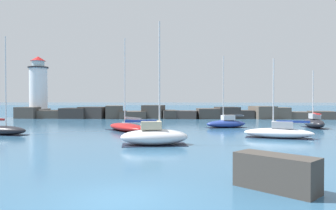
{
  "coord_description": "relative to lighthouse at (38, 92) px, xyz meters",
  "views": [
    {
      "loc": [
        2.49,
        -12.07,
        3.76
      ],
      "look_at": [
        0.41,
        28.63,
        2.96
      ],
      "focal_mm": 35.0,
      "sensor_mm": 36.0,
      "label": 1
    }
  ],
  "objects": [
    {
      "name": "ground_plane",
      "position": [
        26.19,
        -50.7,
        -5.13
      ],
      "size": [
        600.0,
        600.0,
        0.0
      ],
      "primitive_type": "plane",
      "color": "#336084"
    },
    {
      "name": "sailboat_moored_5",
      "position": [
        45.27,
        -19.96,
        -4.43
      ],
      "size": [
        2.09,
        5.41,
        7.43
      ],
      "color": "black",
      "rests_on": "ground"
    },
    {
      "name": "sailboat_moored_3",
      "position": [
        9.87,
        -29.93,
        -4.58
      ],
      "size": [
        5.67,
        2.78,
        10.14
      ],
      "color": "black",
      "rests_on": "ground"
    },
    {
      "name": "sailboat_moored_1",
      "position": [
        37.62,
        -31.29,
        -4.55
      ],
      "size": [
        6.67,
        3.52,
        7.59
      ],
      "color": "white",
      "rests_on": "ground"
    },
    {
      "name": "foreground_rocks",
      "position": [
        22.72,
        -51.87,
        -4.64
      ],
      "size": [
        18.84,
        8.83,
        1.46
      ],
      "color": "#423D38",
      "rests_on": "ground"
    },
    {
      "name": "lighthouse",
      "position": [
        0.0,
        0.0,
        0.0
      ],
      "size": [
        4.56,
        4.56,
        12.02
      ],
      "color": "gray",
      "rests_on": "ground"
    },
    {
      "name": "sailboat_moored_4",
      "position": [
        26.21,
        -36.43,
        -4.38
      ],
      "size": [
        5.8,
        3.33,
        9.99
      ],
      "color": "silver",
      "rests_on": "ground"
    },
    {
      "name": "sailboat_moored_2",
      "position": [
        22.09,
        -25.6,
        -4.62
      ],
      "size": [
        6.52,
        7.4,
        10.73
      ],
      "color": "maroon",
      "rests_on": "ground"
    },
    {
      "name": "sailboat_moored_0",
      "position": [
        34.05,
        -20.27,
        -4.51
      ],
      "size": [
        5.58,
        3.27,
        9.2
      ],
      "color": "navy",
      "rests_on": "ground"
    },
    {
      "name": "breakwater_jetty",
      "position": [
        24.7,
        -0.61,
        -4.16
      ],
      "size": [
        59.86,
        6.57,
        2.5
      ],
      "color": "#423D38",
      "rests_on": "ground"
    },
    {
      "name": "open_sea_beyond",
      "position": [
        26.19,
        59.18,
        -5.12
      ],
      "size": [
        400.0,
        116.0,
        0.01
      ],
      "color": "#235175",
      "rests_on": "ground"
    }
  ]
}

